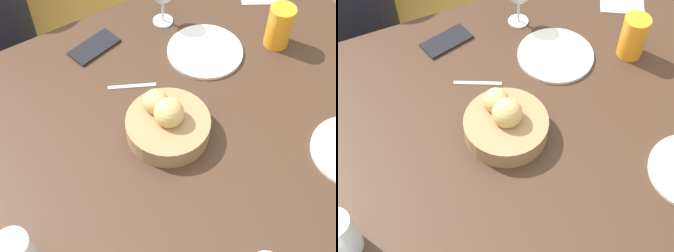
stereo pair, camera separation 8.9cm
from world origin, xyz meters
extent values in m
cube|color=#3D281C|center=(0.00, 0.00, 0.76)|extent=(1.57, 1.09, 0.03)
cube|color=#3D281C|center=(0.74, 0.49, 0.37)|extent=(0.06, 0.06, 0.74)
cube|color=#B28938|center=(0.14, 1.05, 0.23)|extent=(1.83, 0.70, 0.46)
cube|color=#23232D|center=(-0.20, 0.95, 0.23)|extent=(0.36, 0.49, 0.46)
cylinder|color=#99754C|center=(0.05, 0.02, 0.80)|extent=(0.22, 0.22, 0.05)
sphere|color=tan|center=(0.05, 0.03, 0.85)|extent=(0.08, 0.08, 0.08)
sphere|color=tan|center=(0.04, 0.08, 0.85)|extent=(0.07, 0.07, 0.07)
cylinder|color=white|center=(0.30, 0.21, 0.78)|extent=(0.22, 0.22, 0.01)
cylinder|color=orange|center=(0.50, 0.13, 0.84)|extent=(0.07, 0.07, 0.13)
cylinder|color=silver|center=(-0.40, -0.10, 0.83)|extent=(0.07, 0.07, 0.12)
cylinder|color=silver|center=(0.26, 0.40, 0.78)|extent=(0.06, 0.06, 0.00)
cylinder|color=silver|center=(0.26, 0.40, 0.82)|extent=(0.01, 0.01, 0.07)
cube|color=#B7B7BC|center=(0.05, 0.21, 0.77)|extent=(0.13, 0.07, 0.00)
cube|color=black|center=(0.03, 0.41, 0.78)|extent=(0.16, 0.11, 0.01)
camera|label=1|loc=(-0.33, -0.57, 1.76)|focal=50.00mm
camera|label=2|loc=(-0.25, -0.61, 1.76)|focal=50.00mm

